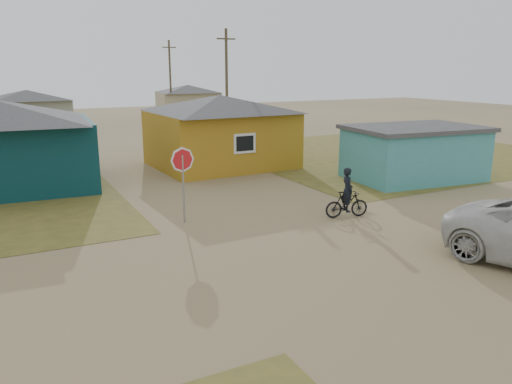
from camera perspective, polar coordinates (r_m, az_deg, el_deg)
ground at (r=15.05m, az=8.71°, el=-6.85°), size 120.00×120.00×0.00m
grass_ne at (r=33.47m, az=15.12°, el=4.38°), size 20.00×18.00×0.00m
house_yellow at (r=27.74m, az=-4.09°, el=7.10°), size 7.72×6.76×3.90m
shed_turquoise at (r=25.56m, az=17.59°, el=4.33°), size 6.71×4.93×2.60m
house_pale_west at (r=45.49m, az=-24.58°, el=8.38°), size 7.04×6.15×3.60m
house_beige_east at (r=54.61m, az=-7.78°, el=10.22°), size 6.95×6.05×3.60m
utility_pole_near at (r=36.50m, az=-3.37°, el=12.11°), size 1.40×0.20×8.00m
utility_pole_far at (r=51.81m, az=-9.76°, el=12.48°), size 1.40×0.20×8.00m
stop_sign at (r=17.40m, az=-8.38°, el=2.73°), size 0.86×0.27×2.69m
cyclist at (r=18.40m, az=10.35°, el=-0.84°), size 1.70×0.83×1.85m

